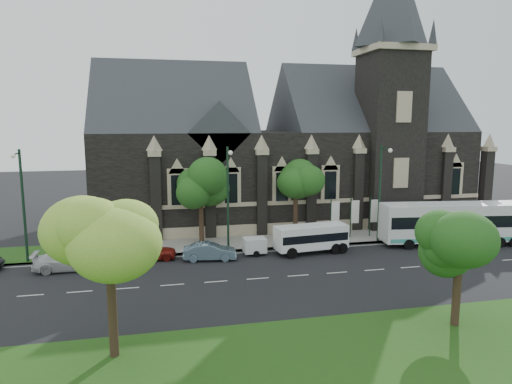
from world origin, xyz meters
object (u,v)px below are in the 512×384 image
object	(u,v)px
shuttle_bus	(311,237)
sedan	(210,251)
car_far_red	(150,251)
banner_flag_center	(353,214)
box_trailer	(255,245)
tour_coach	(452,222)
tree_park_east	(461,242)
tree_walk_right	(297,177)
banner_flag_left	(334,215)
tree_park_near	(114,223)
banner_flag_right	(373,213)
street_lamp_far	(22,200)
tree_walk_left	(203,181)
street_lamp_mid	(228,193)
street_lamp_near	(381,188)
car_far_white	(70,260)

from	to	relation	value
shuttle_bus	sedan	xyz separation A→B (m)	(-8.67, -0.17, -0.69)
shuttle_bus	car_far_red	bearing A→B (deg)	169.74
banner_flag_center	box_trailer	xyz separation A→B (m)	(-10.29, -3.18, -1.57)
banner_flag_center	tour_coach	distance (m)	8.77
tree_park_east	sedan	xyz separation A→B (m)	(-12.02, 14.46, -3.91)
tree_walk_right	tour_coach	xyz separation A→B (m)	(12.99, -5.48, -3.77)
car_far_red	banner_flag_left	bearing A→B (deg)	-78.74
tree_park_near	banner_flag_right	world-z (taller)	tree_park_near
street_lamp_far	sedan	bearing A→B (deg)	-7.88
banner_flag_left	sedan	world-z (taller)	banner_flag_left
tree_walk_left	tour_coach	distance (m)	22.96
tree_park_east	car_far_red	size ratio (longest dim) A/B	1.49
tree_walk_left	box_trailer	distance (m)	7.91
street_lamp_mid	car_far_red	distance (m)	7.97
street_lamp_near	car_far_red	size ratio (longest dim) A/B	2.13
banner_flag_left	banner_flag_right	world-z (taller)	same
tree_park_east	tour_coach	size ratio (longest dim) A/B	0.48
tour_coach	sedan	world-z (taller)	tour_coach
tour_coach	car_far_red	distance (m)	26.84
banner_flag_center	banner_flag_right	size ratio (longest dim) A/B	1.00
car_far_red	car_far_white	world-z (taller)	car_far_white
tree_park_east	street_lamp_far	distance (m)	30.90
street_lamp_far	tour_coach	world-z (taller)	street_lamp_far
tree_park_near	tree_walk_right	world-z (taller)	tree_park_near
car_far_white	tree_walk_right	bearing A→B (deg)	-74.02
street_lamp_far	banner_flag_left	distance (m)	26.50
sedan	car_far_white	xyz separation A→B (m)	(-10.60, -0.27, 0.04)
tree_park_near	tour_coach	xyz separation A→B (m)	(27.97, 14.01, -4.37)
tree_walk_left	box_trailer	world-z (taller)	tree_walk_left
shuttle_bus	sedan	distance (m)	8.70
sedan	tree_walk_right	bearing A→B (deg)	-50.83
street_lamp_near	street_lamp_far	size ratio (longest dim) A/B	1.00
tree_park_near	car_far_white	xyz separation A→B (m)	(-4.67, 13.63, -5.67)
tree_park_near	shuttle_bus	xyz separation A→B (m)	(14.59, 14.07, -5.02)
banner_flag_center	car_far_white	bearing A→B (deg)	-170.51
street_lamp_far	banner_flag_left	xyz separation A→B (m)	(26.29, 1.91, -2.73)
tree_walk_right	box_trailer	world-z (taller)	tree_walk_right
tree_park_east	banner_flag_right	xyz separation A→B (m)	(4.11, 18.32, -2.24)
banner_flag_right	shuttle_bus	bearing A→B (deg)	-153.62
tree_park_near	banner_flag_left	bearing A→B (deg)	44.54
street_lamp_far	banner_flag_center	size ratio (longest dim) A/B	2.25
tree_park_near	shuttle_bus	world-z (taller)	tree_park_near
banner_flag_center	tour_coach	size ratio (longest dim) A/B	0.30
tree_walk_left	shuttle_bus	bearing A→B (deg)	-32.08
car_far_red	tree_park_near	bearing A→B (deg)	177.36
street_lamp_mid	car_far_red	size ratio (longest dim) A/B	2.13
tree_walk_left	banner_flag_left	xyz separation A→B (m)	(12.08, -1.70, -3.35)
tour_coach	street_lamp_mid	bearing A→B (deg)	-177.88
banner_flag_left	tour_coach	distance (m)	10.61
tree_walk_right	banner_flag_center	world-z (taller)	tree_walk_right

